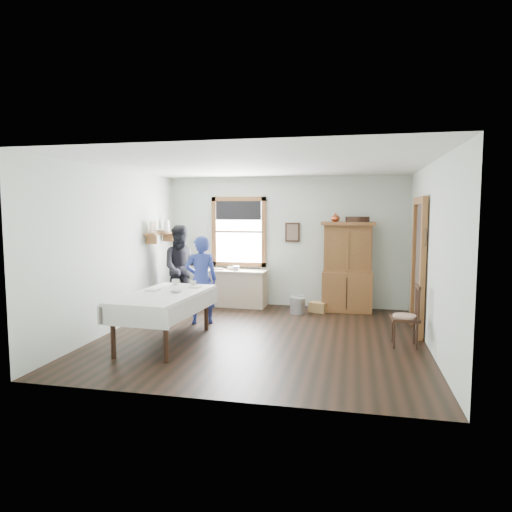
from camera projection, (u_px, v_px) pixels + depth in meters
name	position (u px, v px, depth m)	size (l,w,h in m)	color
room	(262.00, 252.00, 7.12)	(5.01, 5.01, 2.70)	black
window	(239.00, 228.00, 9.70)	(1.18, 0.07, 1.48)	white
doorway	(419.00, 262.00, 7.45)	(0.09, 1.14, 2.22)	#3F352D
wall_shelf	(161.00, 232.00, 9.09)	(0.24, 1.00, 0.44)	brown
framed_picture	(292.00, 232.00, 9.46)	(0.30, 0.04, 0.40)	black
rug_beater	(425.00, 229.00, 6.86)	(0.27, 0.27, 0.01)	black
work_counter	(235.00, 288.00, 9.55)	(1.34, 0.51, 0.76)	tan
china_hutch	(347.00, 267.00, 9.00)	(1.04, 0.49, 1.77)	brown
dining_table	(164.00, 318.00, 6.87)	(1.01, 1.91, 0.76)	silver
spindle_chair	(405.00, 315.00, 6.70)	(0.43, 0.43, 0.92)	black
pail	(298.00, 306.00, 8.87)	(0.29, 0.29, 0.31)	#A1A4AA
wicker_basket	(318.00, 307.00, 9.01)	(0.33, 0.24, 0.20)	tan
woman_blue	(201.00, 283.00, 8.05)	(0.53, 0.35, 1.44)	navy
figure_dark	(182.00, 271.00, 9.11)	(0.77, 0.60, 1.58)	black
table_cup_a	(175.00, 282.00, 7.59)	(0.12, 0.12, 0.10)	silver
table_cup_b	(193.00, 284.00, 7.40)	(0.10, 0.10, 0.10)	silver
table_bowl	(176.00, 291.00, 6.89)	(0.20, 0.20, 0.05)	silver
counter_book	(214.00, 269.00, 9.56)	(0.15, 0.20, 0.02)	brown
counter_bowl	(232.00, 268.00, 9.59)	(0.20, 0.20, 0.06)	silver
shelf_bowl	(161.00, 231.00, 9.09)	(0.22, 0.22, 0.05)	silver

